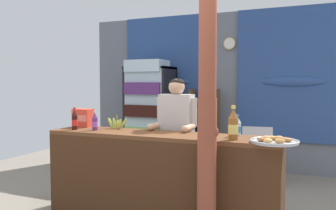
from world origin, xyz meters
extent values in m
plane|color=gray|center=(0.00, 1.25, 0.00)|extent=(8.15, 8.15, 0.00)
cube|color=slate|center=(0.00, 3.19, 1.35)|extent=(5.14, 0.12, 2.69)
cube|color=#2D4C89|center=(-1.09, 3.10, 1.61)|extent=(1.63, 0.04, 2.16)
ellipsoid|color=#2D4C89|center=(-1.09, 3.08, 1.50)|extent=(0.90, 0.10, 0.16)
cube|color=#2D4C89|center=(1.11, 3.10, 1.61)|extent=(1.78, 0.04, 2.16)
ellipsoid|color=#2D4C89|center=(1.11, 3.08, 1.50)|extent=(0.98, 0.10, 0.16)
cylinder|color=tan|center=(0.08, 3.11, 2.15)|extent=(0.22, 0.03, 0.22)
cylinder|color=white|center=(0.08, 3.10, 2.15)|extent=(0.18, 0.01, 0.18)
cube|color=beige|center=(0.36, 3.11, 1.57)|extent=(0.24, 0.02, 0.18)
cube|color=brown|center=(-0.06, 0.54, 0.92)|extent=(2.52, 0.53, 0.04)
cube|color=#432715|center=(-0.06, 0.29, 0.45)|extent=(2.52, 0.04, 0.90)
cube|color=#432715|center=(-1.28, 0.54, 0.45)|extent=(0.08, 0.47, 0.90)
cube|color=#432715|center=(1.16, 0.54, 0.45)|extent=(0.08, 0.47, 0.90)
cylinder|color=brown|center=(0.58, 0.12, 0.67)|extent=(0.17, 0.17, 1.34)
cylinder|color=brown|center=(0.58, 0.12, 2.01)|extent=(0.16, 0.16, 1.34)
ellipsoid|color=brown|center=(0.66, 0.12, 1.05)|extent=(0.06, 0.05, 0.08)
cube|color=black|center=(-1.20, 2.92, 0.88)|extent=(0.77, 0.04, 1.76)
cube|color=black|center=(-1.57, 2.65, 0.88)|extent=(0.04, 0.59, 1.76)
cube|color=black|center=(-0.83, 2.65, 0.88)|extent=(0.04, 0.59, 1.76)
cube|color=black|center=(-1.20, 2.65, 1.74)|extent=(0.77, 0.59, 0.04)
cube|color=black|center=(-1.20, 2.65, 0.04)|extent=(0.77, 0.59, 0.08)
cube|color=silver|center=(-1.20, 2.37, 0.93)|extent=(0.71, 0.02, 1.60)
cylinder|color=#B7B7BC|center=(-0.87, 2.34, 0.88)|extent=(0.02, 0.02, 0.40)
cube|color=silver|center=(-1.20, 2.65, 0.53)|extent=(0.69, 0.51, 0.02)
cube|color=#75C64C|center=(-1.20, 2.53, 0.64)|extent=(0.65, 0.47, 0.20)
cube|color=silver|center=(-1.20, 2.65, 0.90)|extent=(0.69, 0.51, 0.02)
cube|color=black|center=(-1.20, 2.53, 1.01)|extent=(0.65, 0.47, 0.20)
cube|color=silver|center=(-1.20, 2.65, 1.28)|extent=(0.69, 0.51, 0.02)
cube|color=#56286B|center=(-1.20, 2.53, 1.39)|extent=(0.65, 0.47, 0.20)
cube|color=silver|center=(-1.20, 2.65, 1.66)|extent=(0.69, 0.51, 0.02)
cube|color=silver|center=(-1.20, 2.53, 1.77)|extent=(0.65, 0.47, 0.20)
cube|color=brown|center=(-0.52, 2.90, 0.69)|extent=(0.04, 0.28, 1.38)
cube|color=brown|center=(-0.08, 2.90, 0.69)|extent=(0.04, 0.28, 1.38)
cube|color=brown|center=(-0.30, 2.90, 1.17)|extent=(0.44, 0.28, 0.02)
cylinder|color=black|center=(-0.36, 2.90, 1.24)|extent=(0.06, 0.06, 0.12)
cylinder|color=orange|center=(-0.23, 2.90, 1.25)|extent=(0.06, 0.06, 0.12)
cube|color=brown|center=(-0.30, 2.90, 0.76)|extent=(0.44, 0.28, 0.02)
cylinder|color=#56286B|center=(-0.36, 2.90, 0.84)|extent=(0.07, 0.07, 0.14)
cylinder|color=black|center=(-0.23, 2.90, 0.84)|extent=(0.06, 0.06, 0.13)
cube|color=brown|center=(-0.30, 2.90, 0.34)|extent=(0.44, 0.28, 0.02)
cylinder|color=brown|center=(-0.36, 2.90, 0.42)|extent=(0.06, 0.06, 0.13)
cylinder|color=black|center=(-0.23, 2.90, 0.43)|extent=(0.06, 0.06, 0.15)
cube|color=silver|center=(0.69, 2.38, 0.44)|extent=(0.48, 0.48, 0.04)
cube|color=silver|center=(0.71, 2.18, 0.66)|extent=(0.42, 0.08, 0.40)
cylinder|color=silver|center=(0.86, 2.58, 0.22)|extent=(0.04, 0.04, 0.44)
cylinder|color=silver|center=(0.48, 2.55, 0.22)|extent=(0.04, 0.04, 0.44)
cylinder|color=silver|center=(0.90, 2.21, 0.22)|extent=(0.04, 0.04, 0.44)
cylinder|color=silver|center=(0.52, 2.17, 0.22)|extent=(0.04, 0.04, 0.44)
cube|color=silver|center=(0.89, 2.40, 0.56)|extent=(0.08, 0.40, 0.03)
cube|color=silver|center=(0.49, 2.36, 0.56)|extent=(0.08, 0.40, 0.03)
cylinder|color=#28282D|center=(-0.12, 0.96, 0.41)|extent=(0.11, 0.11, 0.83)
cylinder|color=#28282D|center=(0.04, 0.96, 0.41)|extent=(0.11, 0.11, 0.83)
cube|color=#BCB7B2|center=(-0.04, 0.96, 1.09)|extent=(0.38, 0.20, 0.52)
sphere|color=tan|center=(-0.04, 0.96, 1.43)|extent=(0.19, 0.19, 0.19)
ellipsoid|color=black|center=(-0.04, 0.97, 1.47)|extent=(0.18, 0.18, 0.10)
cylinder|color=#BCB7B2|center=(-0.25, 0.96, 1.14)|extent=(0.08, 0.08, 0.33)
cylinder|color=tan|center=(-0.25, 0.81, 0.98)|extent=(0.07, 0.26, 0.07)
sphere|color=tan|center=(-0.25, 0.68, 0.98)|extent=(0.08, 0.08, 0.08)
cylinder|color=#BCB7B2|center=(0.17, 0.96, 1.14)|extent=(0.08, 0.08, 0.33)
cylinder|color=tan|center=(0.17, 0.81, 0.98)|extent=(0.07, 0.26, 0.07)
sphere|color=tan|center=(0.17, 0.68, 0.98)|extent=(0.08, 0.08, 0.08)
cylinder|color=brown|center=(0.75, 0.42, 1.04)|extent=(0.09, 0.09, 0.20)
cone|color=brown|center=(0.75, 0.42, 1.19)|extent=(0.09, 0.09, 0.09)
cylinder|color=#E5CC4C|center=(0.75, 0.42, 1.25)|extent=(0.04, 0.04, 0.03)
cylinder|color=#E5D166|center=(0.75, 0.42, 1.04)|extent=(0.09, 0.09, 0.09)
cylinder|color=silver|center=(0.74, 0.68, 1.01)|extent=(0.07, 0.07, 0.13)
cone|color=silver|center=(0.74, 0.68, 1.10)|extent=(0.07, 0.07, 0.06)
cylinder|color=blue|center=(0.74, 0.68, 1.14)|extent=(0.03, 0.03, 0.02)
cylinder|color=blue|center=(0.74, 0.68, 1.01)|extent=(0.08, 0.08, 0.06)
cylinder|color=#75C64C|center=(0.53, 0.38, 1.01)|extent=(0.08, 0.08, 0.14)
cone|color=#75C64C|center=(0.53, 0.38, 1.11)|extent=(0.08, 0.08, 0.06)
cylinder|color=black|center=(0.53, 0.38, 1.15)|extent=(0.03, 0.03, 0.02)
cylinder|color=yellow|center=(0.53, 0.38, 1.01)|extent=(0.08, 0.08, 0.06)
cylinder|color=black|center=(-1.09, 0.43, 1.02)|extent=(0.06, 0.06, 0.16)
cone|color=black|center=(-1.09, 0.43, 1.13)|extent=(0.06, 0.06, 0.07)
cylinder|color=red|center=(-1.09, 0.43, 1.18)|extent=(0.03, 0.03, 0.03)
cylinder|color=red|center=(-1.09, 0.43, 1.02)|extent=(0.07, 0.07, 0.07)
cylinder|color=#56286B|center=(-0.85, 0.48, 1.01)|extent=(0.06, 0.06, 0.14)
cone|color=#56286B|center=(-0.85, 0.48, 1.11)|extent=(0.06, 0.06, 0.06)
cylinder|color=silver|center=(-0.85, 0.48, 1.15)|extent=(0.03, 0.03, 0.02)
cylinder|color=purple|center=(-0.85, 0.48, 1.01)|extent=(0.06, 0.06, 0.06)
cube|color=#E5422D|center=(-1.18, 0.71, 1.05)|extent=(0.23, 0.16, 0.22)
cube|color=#FF826D|center=(-1.18, 0.63, 1.05)|extent=(0.21, 0.00, 0.08)
cylinder|color=#BCBCC1|center=(1.13, 0.38, 0.95)|extent=(0.41, 0.41, 0.02)
torus|color=#BCBCC1|center=(1.13, 0.38, 0.96)|extent=(0.43, 0.43, 0.02)
ellipsoid|color=#B2753D|center=(1.24, 0.40, 0.97)|extent=(0.09, 0.08, 0.04)
ellipsoid|color=#C68947|center=(1.16, 0.44, 0.98)|extent=(0.08, 0.09, 0.04)
ellipsoid|color=tan|center=(1.10, 0.46, 0.97)|extent=(0.10, 0.06, 0.04)
ellipsoid|color=#C68947|center=(1.05, 0.43, 0.98)|extent=(0.07, 0.09, 0.04)
ellipsoid|color=#A36638|center=(1.02, 0.33, 0.97)|extent=(0.07, 0.07, 0.04)
ellipsoid|color=tan|center=(1.09, 0.27, 0.98)|extent=(0.08, 0.08, 0.04)
ellipsoid|color=#C68947|center=(1.18, 0.28, 0.98)|extent=(0.09, 0.06, 0.04)
ellipsoid|color=#B7C647|center=(-0.78, 0.70, 1.00)|extent=(0.09, 0.04, 0.14)
ellipsoid|color=#B7C647|center=(-0.74, 0.71, 1.00)|extent=(0.06, 0.04, 0.14)
ellipsoid|color=#B7C647|center=(-0.69, 0.71, 0.99)|extent=(0.04, 0.04, 0.12)
ellipsoid|color=#B7C647|center=(-0.65, 0.68, 0.99)|extent=(0.07, 0.03, 0.13)
ellipsoid|color=#B7C647|center=(-0.60, 0.71, 1.00)|extent=(0.10, 0.04, 0.14)
cylinder|color=olive|center=(-0.69, 0.70, 1.07)|extent=(0.02, 0.02, 0.05)
camera|label=1|loc=(1.47, -2.83, 1.47)|focal=37.42mm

